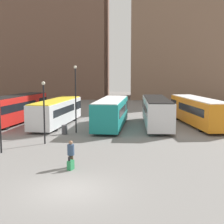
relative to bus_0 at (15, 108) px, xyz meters
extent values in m
plane|color=slate|center=(10.05, -19.65, -1.71)|extent=(160.00, 160.00, 0.00)
cube|color=brown|center=(-8.14, 38.68, 10.93)|extent=(30.84, 15.10, 25.27)
cube|color=#7F604C|center=(25.81, 38.68, 18.07)|extent=(25.97, 15.64, 39.56)
cube|color=red|center=(-0.01, -0.10, -0.05)|extent=(3.93, 12.43, 2.76)
cube|color=black|center=(0.61, 4.87, 0.30)|extent=(2.73, 2.53, 1.05)
cube|color=black|center=(-0.15, -1.20, 0.30)|extent=(3.41, 8.07, 0.83)
cube|color=black|center=(-0.01, -0.10, 1.38)|extent=(3.70, 12.16, 0.08)
cylinder|color=black|center=(0.46, 3.66, -1.20)|extent=(2.44, 1.29, 1.01)
cube|color=silver|center=(4.96, -1.01, -0.26)|extent=(3.40, 11.35, 2.40)
cube|color=black|center=(5.37, 3.56, 0.04)|extent=(2.62, 2.26, 0.91)
cube|color=black|center=(4.87, -2.01, 0.04)|extent=(3.07, 7.34, 0.72)
cube|color=yellow|center=(4.96, -1.01, 0.99)|extent=(3.19, 11.11, 0.08)
cylinder|color=black|center=(5.27, 2.44, -1.25)|extent=(2.38, 1.11, 0.91)
cylinder|color=black|center=(4.64, -4.46, -1.25)|extent=(2.38, 1.11, 0.91)
cube|color=#19847F|center=(10.89, -1.91, -0.16)|extent=(3.25, 10.69, 2.58)
cube|color=black|center=(11.18, 2.41, 0.16)|extent=(2.73, 2.10, 0.98)
cube|color=black|center=(10.83, -2.86, 0.16)|extent=(3.03, 6.90, 0.77)
cube|color=white|center=(10.89, -1.91, 1.17)|extent=(3.03, 10.47, 0.08)
cylinder|color=black|center=(11.11, 1.35, -1.25)|extent=(2.52, 1.08, 0.92)
cylinder|color=black|center=(10.68, -5.17, -1.25)|extent=(2.52, 1.08, 0.92)
cube|color=silver|center=(15.60, -1.13, -0.11)|extent=(2.48, 11.65, 2.61)
cube|color=black|center=(15.59, 3.65, 0.22)|extent=(2.49, 2.14, 0.99)
cube|color=black|center=(15.61, -2.17, 0.22)|extent=(2.50, 7.46, 0.78)
cube|color=black|center=(15.60, -1.13, 1.24)|extent=(2.28, 11.42, 0.08)
cylinder|color=black|center=(15.59, 2.48, -1.17)|extent=(2.35, 1.08, 1.07)
cylinder|color=black|center=(15.61, -4.74, -1.17)|extent=(2.35, 1.08, 1.07)
cube|color=orange|center=(20.12, -0.20, -0.15)|extent=(4.25, 12.49, 2.57)
cube|color=black|center=(19.40, 4.77, 0.17)|extent=(2.85, 2.59, 0.98)
cube|color=black|center=(20.28, -1.30, 0.17)|extent=(3.65, 8.13, 0.77)
cube|color=white|center=(20.12, -0.20, 1.18)|extent=(4.02, 12.22, 0.08)
cylinder|color=black|center=(19.57, 3.55, -1.21)|extent=(2.53, 1.33, 0.99)
cylinder|color=black|center=(20.67, -3.96, -1.21)|extent=(2.53, 1.33, 0.99)
cylinder|color=#4C3828|center=(9.31, -15.96, -1.34)|extent=(0.19, 0.19, 0.74)
cylinder|color=#4C3828|center=(9.46, -16.01, -1.34)|extent=(0.19, 0.19, 0.74)
cylinder|color=#334766|center=(9.38, -15.98, -0.65)|extent=(0.54, 0.54, 0.64)
sphere|color=#9E7051|center=(9.38, -15.98, -0.21)|extent=(0.24, 0.24, 0.24)
cube|color=#28844C|center=(9.46, -16.49, -1.43)|extent=(0.39, 0.49, 0.55)
cube|color=black|center=(9.41, -16.63, -1.03)|extent=(0.14, 0.07, 0.25)
cylinder|color=black|center=(7.77, -5.18, 1.32)|extent=(0.12, 0.12, 6.06)
sphere|color=beige|center=(7.77, -5.18, 4.44)|extent=(0.28, 0.28, 0.28)
cylinder|color=black|center=(6.10, -9.95, 0.65)|extent=(0.12, 0.12, 4.72)
sphere|color=beige|center=(6.10, -9.95, 3.10)|extent=(0.28, 0.28, 0.28)
cylinder|color=black|center=(3.83, -12.98, 1.26)|extent=(0.12, 0.12, 5.93)
cylinder|color=#47474C|center=(6.84, -6.00, -1.28)|extent=(0.52, 0.52, 0.85)
camera|label=1|loc=(12.94, -33.90, 3.88)|focal=50.00mm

